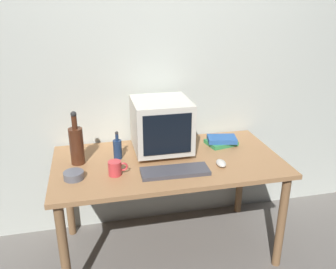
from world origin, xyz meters
TOP-DOWN VIEW (x-y plane):
  - ground_plane at (0.00, 0.00)m, footprint 6.00×6.00m
  - back_wall at (0.00, 0.45)m, footprint 4.00×0.08m
  - desk at (0.00, 0.00)m, footprint 1.50×0.78m
  - crt_monitor at (-0.01, 0.14)m, footprint 0.38×0.39m
  - keyboard at (0.00, -0.19)m, footprint 0.42×0.16m
  - computer_mouse at (0.31, -0.16)m, footprint 0.07×0.10m
  - bottle_tall at (-0.58, 0.08)m, footprint 0.09×0.09m
  - bottle_short at (-0.32, 0.10)m, footprint 0.06×0.06m
  - book_stack at (0.44, 0.16)m, footprint 0.23×0.20m
  - mug at (-0.36, -0.14)m, footprint 0.12×0.08m
  - cd_spindle at (-0.60, -0.13)m, footprint 0.12×0.12m

SIDE VIEW (x-z plane):
  - ground_plane at x=0.00m, z-range 0.00..0.00m
  - desk at x=0.00m, z-range 0.27..0.99m
  - keyboard at x=0.00m, z-range 0.72..0.74m
  - computer_mouse at x=0.31m, z-range 0.72..0.75m
  - cd_spindle at x=-0.60m, z-range 0.72..0.76m
  - book_stack at x=0.44m, z-range 0.72..0.78m
  - mug at x=-0.36m, z-range 0.72..0.81m
  - bottle_short at x=-0.32m, z-range 0.69..0.89m
  - bottle_tall at x=-0.58m, z-range 0.67..1.03m
  - crt_monitor at x=-0.01m, z-range 0.73..1.10m
  - back_wall at x=0.00m, z-range 0.00..2.50m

